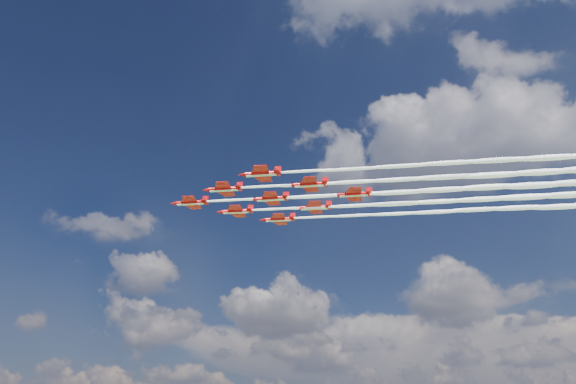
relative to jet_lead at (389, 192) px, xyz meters
name	(u,v)px	position (x,y,z in m)	size (l,w,h in m)	color
jet_lead	(389,192)	(0.00, 0.00, 0.00)	(94.75, 41.03, 2.36)	red
jet_row2_port	(436,178)	(11.67, -2.55, 0.00)	(94.75, 41.03, 2.36)	red
jet_row2_starb	(429,202)	(6.61, 9.95, 0.00)	(94.75, 41.03, 2.36)	red
jet_row3_port	(488,161)	(23.33, -5.10, 0.00)	(94.75, 41.03, 2.36)	red
jet_row3_centre	(476,188)	(18.27, 7.40, 0.00)	(94.75, 41.03, 2.36)	red
jet_row3_starb	(467,210)	(13.21, 19.90, 0.00)	(94.75, 41.03, 2.36)	red
jet_row4_port	(529,173)	(29.94, 4.85, 0.00)	(94.75, 41.03, 2.36)	red
jet_row4_starb	(514,198)	(24.88, 17.35, 0.00)	(94.75, 41.03, 2.36)	red
jet_tail	(567,183)	(36.55, 14.80, 0.00)	(94.75, 41.03, 2.36)	red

